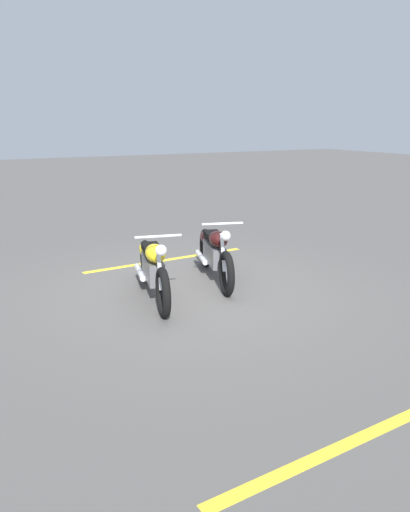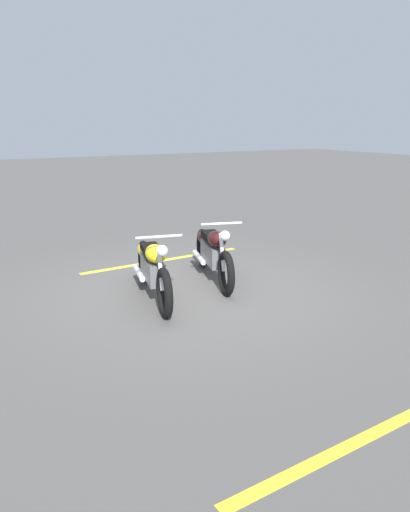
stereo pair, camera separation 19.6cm
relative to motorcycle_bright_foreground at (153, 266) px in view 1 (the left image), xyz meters
name	(u,v)px [view 1 (the left image)]	position (x,y,z in m)	size (l,w,h in m)	color
ground_plane	(190,290)	(0.03, 0.59, -0.46)	(60.00, 60.00, 0.00)	#514F4C
motorcycle_bright_foreground	(153,266)	(0.00, 0.00, 0.00)	(2.19, 0.76, 1.04)	black
motorcycle_dark_foreground	(214,251)	(-0.31, 1.21, 0.00)	(2.16, 0.84, 1.04)	black
parking_stripe_near	(167,260)	(-1.69, 1.00, -0.46)	(3.20, 0.12, 0.01)	yellow
parking_stripe_mid	(368,434)	(3.95, 0.22, -0.46)	(3.20, 0.12, 0.01)	yellow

